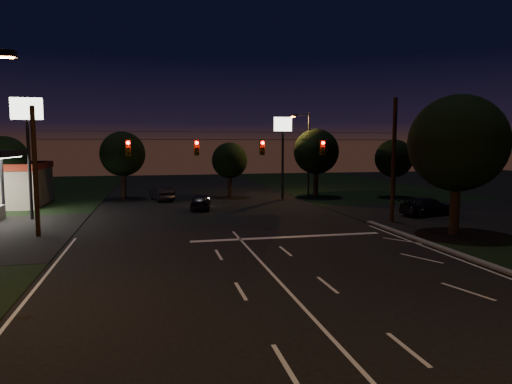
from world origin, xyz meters
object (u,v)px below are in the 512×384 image
object	(u,v)px
tree_right_near	(456,144)
car_oncoming_a	(201,202)
utility_pole_right	(392,222)
car_oncoming_b	(162,193)
car_cross	(428,207)

from	to	relation	value
tree_right_near	car_oncoming_a	world-z (taller)	tree_right_near
utility_pole_right	tree_right_near	bearing A→B (deg)	-72.47
utility_pole_right	car_oncoming_b	xyz separation A→B (m)	(-16.17, 16.79, 0.73)
car_oncoming_a	car_cross	bearing A→B (deg)	166.35
utility_pole_right	car_oncoming_a	world-z (taller)	utility_pole_right
tree_right_near	car_oncoming_b	size ratio (longest dim) A/B	1.97
utility_pole_right	car_oncoming_a	distance (m)	16.19
tree_right_near	car_oncoming_b	bearing A→B (deg)	129.30
car_oncoming_b	car_cross	xyz separation A→B (m)	(20.52, -14.64, -0.01)
utility_pole_right	car_oncoming_a	xyz separation A→B (m)	(-13.00, 9.62, 0.69)
tree_right_near	car_oncoming_b	xyz separation A→B (m)	(-17.70, 21.62, -4.94)
utility_pole_right	car_oncoming_a	bearing A→B (deg)	143.50
car_oncoming_b	tree_right_near	bearing A→B (deg)	116.32
car_oncoming_b	utility_pole_right	bearing A→B (deg)	120.95
tree_right_near	car_oncoming_a	size ratio (longest dim) A/B	2.16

